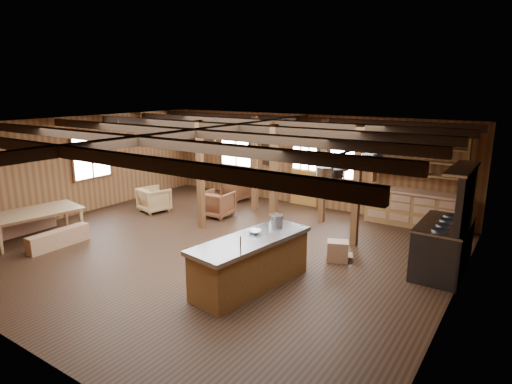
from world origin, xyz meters
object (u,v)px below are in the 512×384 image
Objects in this scene: commercial_range at (445,240)px; kitchen_island at (251,262)px; armchair_a at (217,204)px; armchair_b at (237,189)px; dining_table at (37,225)px; armchair_c at (154,200)px.

kitchen_island is at bearing -137.58° from commercial_range.
commercial_range is at bearing 50.75° from kitchen_island.
armchair_a is 1.02× the size of armchair_b.
kitchen_island is at bearing -71.58° from dining_table.
armchair_a reaches higher than armchair_c.
commercial_range is 2.67× the size of armchair_a.
armchair_a is (-6.12, 0.49, -0.31)m from commercial_range.
armchair_c is (-7.99, -0.15, -0.32)m from commercial_range.
armchair_b is at bearing -102.14° from armchair_c.
armchair_a is 1.98m from armchair_c.
armchair_b is at bearing -7.07° from dining_table.
dining_table is 5.98m from armchair_b.
kitchen_island reaches higher than armchair_a.
dining_table is at bearing 81.48° from armchair_b.
kitchen_island is at bearing 137.50° from armchair_b.
commercial_range reaches higher than kitchen_island.
dining_table is at bearing -163.48° from kitchen_island.
kitchen_island is 6.27m from armchair_b.
commercial_range is 6.14m from armchair_a.
commercial_range reaches higher than dining_table.
kitchen_island is 4.50m from armchair_a.
armchair_a is at bearing 144.98° from kitchen_island.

